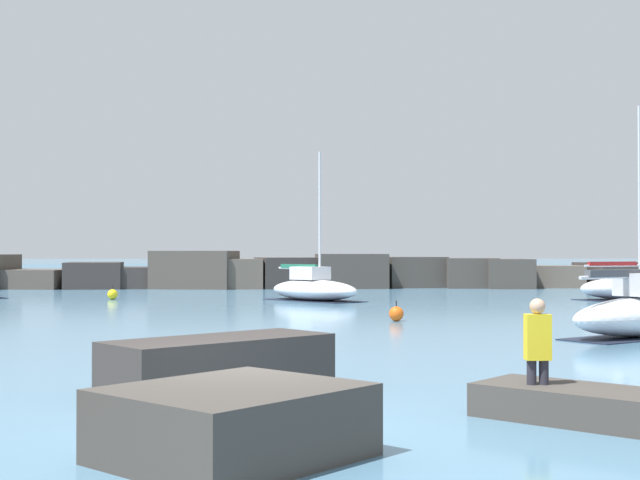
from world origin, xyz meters
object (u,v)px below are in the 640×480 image
Objects in this scene: sailboat_moored_4 at (632,287)px; mooring_buoy_orange_near at (112,294)px; sailboat_moored_0 at (314,288)px; person_on_rocks at (538,351)px; mooring_buoy_far_side at (396,314)px.

mooring_buoy_orange_near is at bearing 177.10° from sailboat_moored_4.
person_on_rocks is (2.09, -31.05, 0.36)m from sailboat_moored_0.
sailboat_moored_0 is 16.10m from sailboat_moored_4.
sailboat_moored_4 is 13.77× the size of mooring_buoy_far_side.
sailboat_moored_0 is 10.26m from mooring_buoy_orange_near.
mooring_buoy_orange_near is at bearing 110.49° from person_on_rocks.
sailboat_moored_4 is at bearing 65.92° from person_on_rocks.
person_on_rocks is (-14.01, -31.34, 0.35)m from sailboat_moored_4.
sailboat_moored_4 is at bearing -2.90° from mooring_buoy_orange_near.
sailboat_moored_4 is at bearing 44.21° from mooring_buoy_far_side.
sailboat_moored_4 is (16.10, 0.29, 0.01)m from sailboat_moored_0.
sailboat_moored_0 is at bearing 100.39° from mooring_buoy_far_side.
mooring_buoy_far_side is at bearing -79.61° from sailboat_moored_0.
person_on_rocks is at bearing -69.51° from mooring_buoy_orange_near.
person_on_rocks is at bearing -86.15° from sailboat_moored_0.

